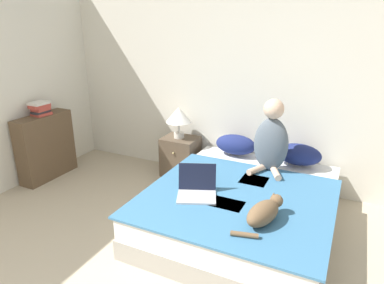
% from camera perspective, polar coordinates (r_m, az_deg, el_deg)
% --- Properties ---
extents(wall_back, '(5.44, 0.05, 2.55)m').
position_cam_1_polar(wall_back, '(4.35, 5.56, 10.12)').
color(wall_back, beige).
rests_on(wall_back, ground_plane).
extents(bed, '(1.73, 2.02, 0.42)m').
position_cam_1_polar(bed, '(3.54, 8.39, -10.72)').
color(bed, '#9E998E').
rests_on(bed, ground_plane).
extents(pillow_near, '(0.50, 0.29, 0.24)m').
position_cam_1_polar(pillow_near, '(4.24, 7.28, -0.43)').
color(pillow_near, navy).
rests_on(pillow_near, bed).
extents(pillow_far, '(0.50, 0.29, 0.24)m').
position_cam_1_polar(pillow_far, '(4.08, 17.36, -1.99)').
color(pillow_far, navy).
rests_on(pillow_far, bed).
extents(person_sitting, '(0.38, 0.37, 0.80)m').
position_cam_1_polar(person_sitting, '(3.76, 13.06, 0.37)').
color(person_sitting, slate).
rests_on(person_sitting, bed).
extents(cat_tabby, '(0.32, 0.55, 0.18)m').
position_cam_1_polar(cat_tabby, '(2.89, 11.93, -11.37)').
color(cat_tabby, brown).
rests_on(cat_tabby, bed).
extents(laptop_open, '(0.45, 0.43, 0.27)m').
position_cam_1_polar(laptop_open, '(3.25, 0.81, -7.93)').
color(laptop_open, '#B7B7BC').
rests_on(laptop_open, bed).
extents(nightstand, '(0.46, 0.40, 0.53)m').
position_cam_1_polar(nightstand, '(4.60, -1.93, -2.41)').
color(nightstand, brown).
rests_on(nightstand, ground_plane).
extents(table_lamp, '(0.34, 0.34, 0.41)m').
position_cam_1_polar(table_lamp, '(4.42, -2.23, 4.39)').
color(table_lamp, beige).
rests_on(table_lamp, nightstand).
extents(bookshelf, '(0.24, 0.77, 0.85)m').
position_cam_1_polar(bookshelf, '(4.87, -23.18, -0.71)').
color(bookshelf, brown).
rests_on(bookshelf, ground_plane).
extents(book_stack_top, '(0.20, 0.24, 0.17)m').
position_cam_1_polar(book_stack_top, '(4.73, -23.99, 5.13)').
color(book_stack_top, '#B24238').
rests_on(book_stack_top, bookshelf).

